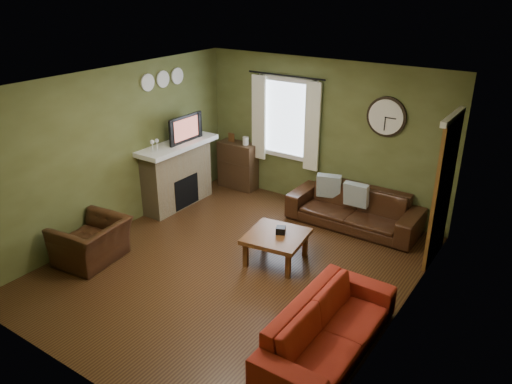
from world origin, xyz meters
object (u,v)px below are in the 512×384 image
Objects in this scene: bookshelf at (238,165)px; coffee_table at (276,248)px; sofa_brown at (354,208)px; armchair at (92,242)px; sofa_red at (329,328)px.

coffee_table is at bearing -42.88° from bookshelf.
sofa_brown is 4.14m from armchair.
coffee_table is at bearing -105.28° from sofa_brown.
coffee_table is (2.09, -1.94, -0.24)m from bookshelf.
sofa_red is at bearing -71.00° from sofa_brown.
bookshelf is at bearing 137.12° from coffee_table.
sofa_brown is (2.55, -0.26, -0.14)m from bookshelf.
sofa_red is at bearing 85.89° from armchair.
coffee_table is (-1.48, 1.29, -0.08)m from sofa_red.
bookshelf is 2.57m from sofa_brown.
coffee_table is at bearing 49.05° from sofa_red.
armchair is 2.66m from coffee_table.
sofa_brown reaches higher than coffee_table.
armchair reaches higher than sofa_red.
bookshelf is 0.44× the size of sofa_red.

